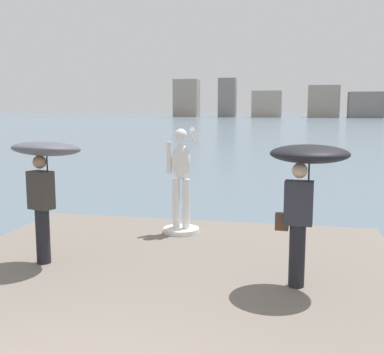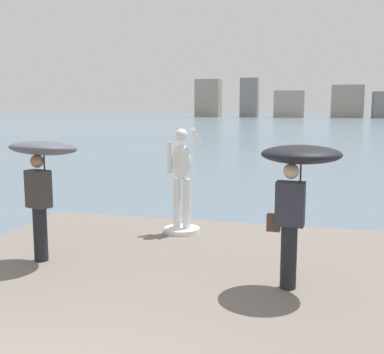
% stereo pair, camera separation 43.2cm
% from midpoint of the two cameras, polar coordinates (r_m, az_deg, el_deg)
% --- Properties ---
extents(ground_plane, '(400.00, 400.00, 0.00)m').
position_cam_midpoint_polar(ground_plane, '(42.74, 11.76, 4.26)').
color(ground_plane, slate).
extents(pier, '(7.24, 10.49, 0.40)m').
position_cam_midpoint_polar(pier, '(5.89, -7.97, -18.68)').
color(pier, '#70665B').
rests_on(pier, ground).
extents(statue_white_figure, '(0.71, 0.92, 2.09)m').
position_cam_midpoint_polar(statue_white_figure, '(9.41, 0.09, -1.06)').
color(statue_white_figure, white).
rests_on(statue_white_figure, pier).
extents(onlooker_left, '(1.31, 1.32, 1.98)m').
position_cam_midpoint_polar(onlooker_left, '(7.83, -15.90, 1.25)').
color(onlooker_left, black).
rests_on(onlooker_left, pier).
extents(onlooker_right, '(1.13, 1.13, 1.97)m').
position_cam_midpoint_polar(onlooker_right, '(6.57, 14.30, 0.28)').
color(onlooker_right, black).
rests_on(onlooker_right, pier).
extents(distant_skyline, '(67.97, 13.03, 11.59)m').
position_cam_midpoint_polar(distant_skyline, '(144.74, 13.54, 8.74)').
color(distant_skyline, gray).
rests_on(distant_skyline, ground).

